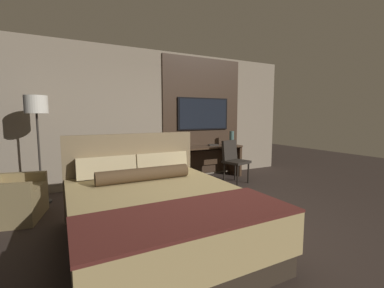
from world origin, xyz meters
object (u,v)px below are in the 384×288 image
at_px(tv, 203,114).
at_px(floor_lamp, 37,113).
at_px(bed, 157,213).
at_px(armchair_by_window, 8,200).
at_px(vase_tall, 232,138).
at_px(desk, 208,156).
at_px(desk_chair, 233,157).
at_px(book, 213,145).

xyz_separation_m(tv, floor_lamp, (-3.33, -0.49, -0.01)).
xyz_separation_m(bed, armchair_by_window, (-1.59, 1.53, -0.06)).
height_order(armchair_by_window, vase_tall, vase_tall).
bearing_deg(bed, floor_lamp, 120.10).
height_order(bed, tv, tv).
bearing_deg(tv, floor_lamp, -171.57).
bearing_deg(armchair_by_window, floor_lamp, -19.10).
bearing_deg(tv, desk, -90.00).
distance_m(desk, tv, 1.00).
relative_size(desk_chair, armchair_by_window, 0.99).
distance_m(bed, floor_lamp, 2.69).
distance_m(desk_chair, book, 0.66).
height_order(tv, floor_lamp, tv).
distance_m(bed, book, 3.28).
height_order(bed, book, bed).
relative_size(tv, book, 5.25).
xyz_separation_m(armchair_by_window, book, (3.82, 0.84, 0.47)).
bearing_deg(tv, vase_tall, -27.28).
xyz_separation_m(bed, book, (2.23, 2.37, 0.41)).
height_order(bed, desk, bed).
bearing_deg(floor_lamp, desk_chair, -5.86).
bearing_deg(floor_lamp, book, 4.13).
distance_m(bed, desk_chair, 2.93).
bearing_deg(tv, desk_chair, -74.25).
distance_m(desk_chair, vase_tall, 0.75).
bearing_deg(tv, armchair_by_window, -163.62).
relative_size(bed, armchair_by_window, 2.50).
distance_m(armchair_by_window, book, 3.94).
distance_m(bed, armchair_by_window, 2.21).
bearing_deg(desk, armchair_by_window, -166.96).
relative_size(desk, vase_tall, 4.61).
height_order(vase_tall, book, vase_tall).
xyz_separation_m(desk, vase_tall, (0.60, -0.08, 0.41)).
bearing_deg(book, vase_tall, -7.87).
bearing_deg(floor_lamp, armchair_by_window, -121.32).
height_order(desk_chair, floor_lamp, floor_lamp).
bearing_deg(vase_tall, desk, 172.55).
bearing_deg(book, floor_lamp, -175.87).
relative_size(tv, armchair_by_window, 1.46).
bearing_deg(desk, desk_chair, -68.94).
relative_size(desk, book, 5.97).
bearing_deg(vase_tall, bed, -139.45).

